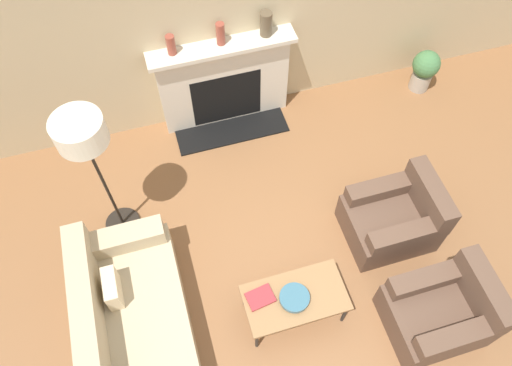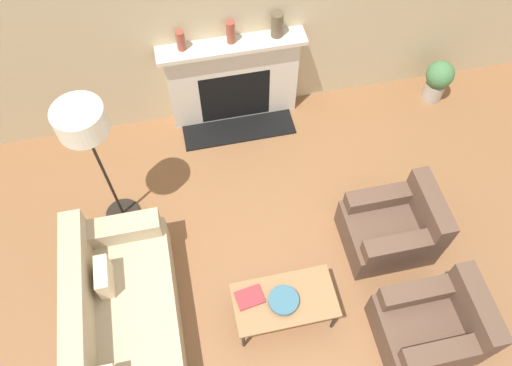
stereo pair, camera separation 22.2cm
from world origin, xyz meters
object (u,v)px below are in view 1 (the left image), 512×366
at_px(bowl, 294,298).
at_px(mantel_vase_left, 171,45).
at_px(couch, 136,347).
at_px(mantel_vase_center_left, 220,34).
at_px(mantel_vase_center_right, 266,24).
at_px(armchair_far, 395,218).
at_px(fireplace, 224,84).
at_px(armchair_near, 442,311).
at_px(book, 260,297).
at_px(potted_plant, 425,69).
at_px(floor_lamp, 84,142).
at_px(coffee_table, 295,298).

distance_m(bowl, mantel_vase_left, 2.81).
height_order(couch, mantel_vase_center_left, mantel_vase_center_left).
bearing_deg(mantel_vase_center_right, armchair_far, -69.84).
distance_m(couch, mantel_vase_left, 2.96).
relative_size(fireplace, armchair_near, 1.86).
bearing_deg(mantel_vase_left, book, -85.58).
height_order(mantel_vase_left, potted_plant, mantel_vase_left).
height_order(armchair_near, potted_plant, armchair_near).
bearing_deg(floor_lamp, fireplace, 38.48).
height_order(armchair_far, mantel_vase_center_right, mantel_vase_center_right).
height_order(armchair_far, bowl, armchair_far).
relative_size(armchair_far, mantel_vase_center_left, 3.40).
xyz_separation_m(couch, book, (1.18, 0.08, 0.11)).
relative_size(floor_lamp, mantel_vase_left, 7.61).
xyz_separation_m(book, mantel_vase_left, (-0.20, 2.55, 0.84)).
bearing_deg(book, armchair_near, -27.68).
distance_m(armchair_near, mantel_vase_center_left, 3.50).
distance_m(floor_lamp, mantel_vase_left, 1.53).
bearing_deg(book, potted_plant, 30.53).
distance_m(couch, bowl, 1.48).
relative_size(fireplace, armchair_far, 1.86).
xyz_separation_m(bowl, mantel_vase_center_left, (0.04, 2.65, 0.83)).
distance_m(fireplace, mantel_vase_center_left, 0.72).
bearing_deg(armchair_near, book, -109.43).
distance_m(mantel_vase_left, mantel_vase_center_right, 1.02).
relative_size(fireplace, mantel_vase_center_left, 6.32).
relative_size(fireplace, potted_plant, 2.84).
xyz_separation_m(armchair_near, mantel_vase_center_left, (-1.26, 3.11, 0.99)).
bearing_deg(potted_plant, mantel_vase_center_right, 172.61).
bearing_deg(potted_plant, armchair_far, -124.53).
bearing_deg(armchair_near, potted_plant, 156.24).
xyz_separation_m(couch, potted_plant, (4.02, 2.37, 0.01)).
height_order(couch, bowl, couch).
bearing_deg(potted_plant, mantel_vase_left, 175.08).
height_order(bowl, mantel_vase_center_right, mantel_vase_center_right).
bearing_deg(mantel_vase_left, couch, -110.48).
height_order(coffee_table, mantel_vase_left, mantel_vase_left).
relative_size(armchair_far, mantel_vase_left, 3.84).
height_order(armchair_near, mantel_vase_left, mantel_vase_left).
distance_m(coffee_table, book, 0.32).
height_order(floor_lamp, potted_plant, floor_lamp).
bearing_deg(couch, bowl, -90.73).
bearing_deg(armchair_near, mantel_vase_center_left, -157.91).
distance_m(couch, floor_lamp, 1.85).
xyz_separation_m(coffee_table, mantel_vase_left, (-0.51, 2.63, 0.89)).
bearing_deg(bowl, armchair_far, 23.49).
bearing_deg(mantel_vase_center_left, potted_plant, -5.94).
xyz_separation_m(coffee_table, potted_plant, (2.53, 2.37, -0.05)).
distance_m(coffee_table, bowl, 0.08).
xyz_separation_m(couch, mantel_vase_center_right, (2.00, 2.63, 0.97)).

